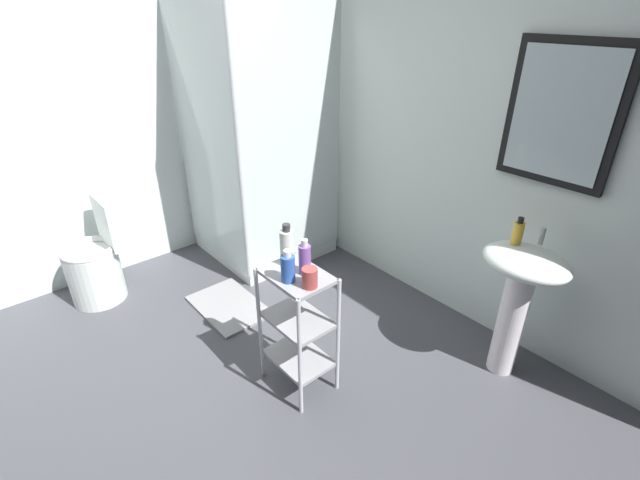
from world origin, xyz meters
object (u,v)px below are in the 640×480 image
toilet (99,259)px  hand_soap_bottle (518,232)px  pedestal_sink (519,288)px  conditioner_bottle_purple (305,259)px  lotion_bottle_white (287,247)px  shampoo_bottle_blue (288,268)px  shower_stall (260,206)px  rinse_cup (310,278)px  bath_mat (229,306)px  storage_cart (298,322)px

toilet → hand_soap_bottle: 2.79m
pedestal_sink → conditioner_bottle_purple: (-0.68, -0.95, 0.25)m
hand_soap_bottle → conditioner_bottle_purple: 1.14m
lotion_bottle_white → shampoo_bottle_blue: bearing=-35.7°
shower_stall → toilet: bearing=-101.6°
shower_stall → pedestal_sink: (2.07, 0.32, 0.12)m
toilet → hand_soap_bottle: bearing=35.3°
hand_soap_bottle → rinse_cup: hand_soap_bottle is taller
pedestal_sink → rinse_cup: bearing=-119.6°
shower_stall → bath_mat: size_ratio=3.33×
pedestal_sink → rinse_cup: rinse_cup is taller
lotion_bottle_white → toilet: bearing=-158.7°
hand_soap_bottle → shower_stall: bearing=-170.0°
rinse_cup → pedestal_sink: bearing=60.4°
toilet → lotion_bottle_white: bearing=21.3°
shower_stall → rinse_cup: bearing=-24.7°
shower_stall → storage_cart: 1.52m
toilet → bath_mat: toilet is taller
lotion_bottle_white → rinse_cup: size_ratio=2.28×
shower_stall → shampoo_bottle_blue: shower_stall is taller
hand_soap_bottle → rinse_cup: size_ratio=1.51×
pedestal_sink → lotion_bottle_white: (-0.81, -0.96, 0.26)m
storage_cart → hand_soap_bottle: hand_soap_bottle is taller
storage_cart → rinse_cup: bearing=-8.7°
pedestal_sink → toilet: (-2.32, -1.55, -0.26)m
shower_stall → bath_mat: shower_stall is taller
pedestal_sink → toilet: size_ratio=1.07×
storage_cart → conditioner_bottle_purple: bearing=61.0°
shower_stall → rinse_cup: 1.68m
pedestal_sink → conditioner_bottle_purple: bearing=-125.7°
conditioner_bottle_purple → lotion_bottle_white: (-0.13, -0.01, 0.02)m
conditioner_bottle_purple → hand_soap_bottle: bearing=58.9°
pedestal_sink → toilet: bearing=-146.3°
shampoo_bottle_blue → shower_stall: bearing=152.1°
storage_cart → shampoo_bottle_blue: size_ratio=4.30×
pedestal_sink → hand_soap_bottle: hand_soap_bottle is taller
pedestal_sink → hand_soap_bottle: bearing=161.1°
shower_stall → storage_cart: bearing=-26.1°
shampoo_bottle_blue → bath_mat: 1.23m
toilet → hand_soap_bottle: (2.23, 1.58, 0.56)m
storage_cart → hand_soap_bottle: 1.27m
pedestal_sink → shampoo_bottle_blue: bearing=-122.8°
conditioner_bottle_purple → lotion_bottle_white: size_ratio=0.84×
toilet → shampoo_bottle_blue: shampoo_bottle_blue is taller
shower_stall → conditioner_bottle_purple: bearing=-24.4°
storage_cart → conditioner_bottle_purple: (0.02, 0.04, 0.39)m
lotion_bottle_white → rinse_cup: 0.25m
toilet → storage_cart: 1.71m
shower_stall → toilet: shower_stall is taller
storage_cart → lotion_bottle_white: bearing=165.7°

